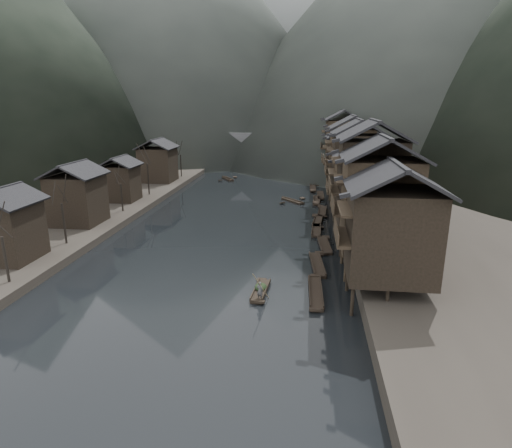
# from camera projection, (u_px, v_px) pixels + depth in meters

# --- Properties ---
(water) EXTENTS (300.00, 300.00, 0.00)m
(water) POSITION_uv_depth(u_px,v_px,m) (211.00, 262.00, 46.76)
(water) COLOR black
(water) RESTS_ON ground
(right_bank) EXTENTS (40.00, 200.00, 1.80)m
(right_bank) POSITION_uv_depth(u_px,v_px,m) (439.00, 190.00, 80.56)
(right_bank) COLOR #2D2823
(right_bank) RESTS_ON ground
(left_bank) EXTENTS (40.00, 200.00, 1.20)m
(left_bank) POSITION_uv_depth(u_px,v_px,m) (89.00, 183.00, 88.84)
(left_bank) COLOR #2D2823
(left_bank) RESTS_ON ground
(stilt_houses) EXTENTS (9.00, 67.60, 15.43)m
(stilt_houses) POSITION_uv_depth(u_px,v_px,m) (358.00, 160.00, 61.15)
(stilt_houses) COLOR black
(stilt_houses) RESTS_ON ground
(left_houses) EXTENTS (8.10, 53.20, 8.73)m
(left_houses) POSITION_uv_depth(u_px,v_px,m) (110.00, 176.00, 66.77)
(left_houses) COLOR black
(left_houses) RESTS_ON left_bank
(bare_trees) EXTENTS (3.93, 60.94, 7.86)m
(bare_trees) POSITION_uv_depth(u_px,v_px,m) (130.00, 173.00, 65.66)
(bare_trees) COLOR black
(bare_trees) RESTS_ON left_bank
(moored_sampans) EXTENTS (2.88, 68.37, 0.47)m
(moored_sampans) POSITION_uv_depth(u_px,v_px,m) (317.00, 210.00, 68.08)
(moored_sampans) COLOR black
(moored_sampans) RESTS_ON water
(midriver_boats) EXTENTS (19.36, 35.63, 0.45)m
(midriver_boats) POSITION_uv_depth(u_px,v_px,m) (259.00, 183.00, 91.16)
(midriver_boats) COLOR black
(midriver_boats) RESTS_ON water
(stone_bridge) EXTENTS (40.00, 6.00, 9.00)m
(stone_bridge) POSITION_uv_depth(u_px,v_px,m) (270.00, 147.00, 114.01)
(stone_bridge) COLOR #4C4C4F
(stone_bridge) RESTS_ON ground
(hills) EXTENTS (320.00, 380.00, 127.63)m
(hills) POSITION_uv_depth(u_px,v_px,m) (301.00, 9.00, 192.78)
(hills) COLOR black
(hills) RESTS_ON ground
(hero_sampan) EXTENTS (1.43, 5.27, 0.44)m
(hero_sampan) POSITION_uv_depth(u_px,v_px,m) (261.00, 290.00, 39.33)
(hero_sampan) COLOR black
(hero_sampan) RESTS_ON water
(cargo_heap) EXTENTS (1.15, 1.51, 0.69)m
(cargo_heap) POSITION_uv_depth(u_px,v_px,m) (261.00, 284.00, 39.40)
(cargo_heap) COLOR black
(cargo_heap) RESTS_ON hero_sampan
(boatman) EXTENTS (0.73, 0.62, 1.68)m
(boatman) POSITION_uv_depth(u_px,v_px,m) (260.00, 288.00, 37.28)
(boatman) COLOR #4E4E50
(boatman) RESTS_ON hero_sampan
(bamboo_pole) EXTENTS (1.45, 2.18, 3.52)m
(bamboo_pole) POSITION_uv_depth(u_px,v_px,m) (262.00, 260.00, 36.53)
(bamboo_pole) COLOR #8C7A51
(bamboo_pole) RESTS_ON boatman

